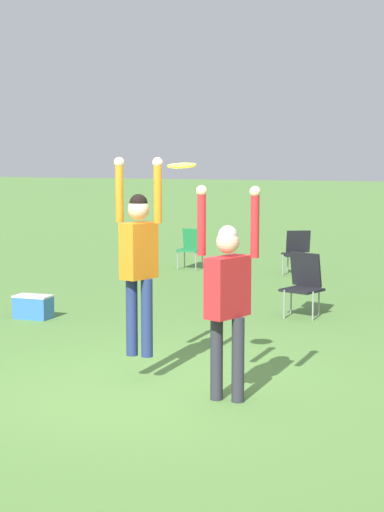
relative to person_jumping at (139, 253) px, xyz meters
name	(u,v)px	position (x,y,z in m)	size (l,w,h in m)	color
ground_plane	(151,388)	(0.23, -0.23, -1.32)	(120.00, 120.00, 0.00)	#56843D
person_jumping	(139,253)	(0.00, 0.00, 0.00)	(0.52, 0.42, 2.03)	navy
person_defending	(228,289)	(1.07, -0.39, -0.25)	(0.62, 0.51, 2.03)	#2D2D38
frisbee	(182,166)	(0.59, -0.33, 0.89)	(0.27, 0.27, 0.05)	yellow
camping_chair_0	(304,281)	(0.80, 4.00, -0.82)	(0.62, 0.67, 0.90)	gray
camping_chair_1	(192,245)	(-2.43, 8.12, -0.86)	(0.46, 0.49, 0.79)	gray
camping_chair_3	(297,249)	(-0.27, 8.10, -0.85)	(0.62, 0.67, 0.83)	gray
cooler_box	(33,307)	(-2.73, 2.48, -1.16)	(0.52, 0.30, 0.33)	#336BB7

